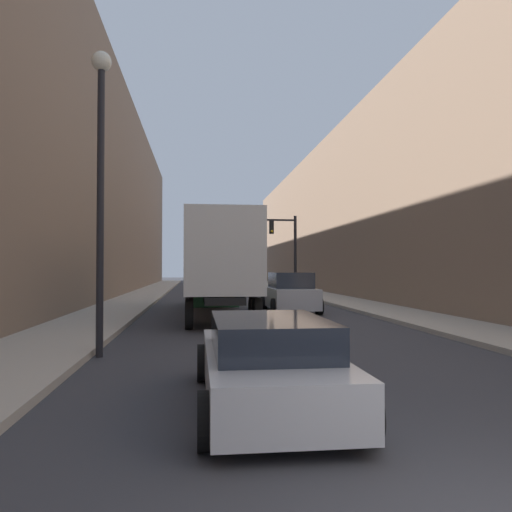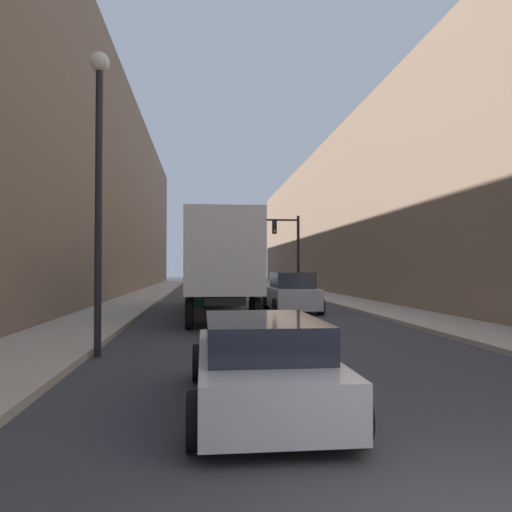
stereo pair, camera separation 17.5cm
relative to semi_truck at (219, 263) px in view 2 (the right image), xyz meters
name	(u,v)px [view 2 (the right image)]	position (x,y,z in m)	size (l,w,h in m)	color
sidewalk_right	(324,296)	(7.43, 11.45, -2.09)	(2.73, 80.00, 0.15)	#B2A899
sidewalk_left	(143,297)	(-4.49, 11.45, -2.09)	(2.73, 80.00, 0.15)	#B2A899
building_right	(387,209)	(11.79, 11.45, 3.78)	(6.00, 80.00, 11.89)	#846B56
building_left	(74,181)	(-8.86, 11.45, 5.32)	(6.00, 80.00, 14.95)	#846B56
semi_truck	(219,263)	(0.00, 0.00, 0.00)	(2.49, 12.81, 3.86)	silver
sedan_car	(261,363)	(0.15, -14.16, -1.55)	(1.98, 4.58, 1.27)	#B7B7BC
suv_car	(291,293)	(3.28, 0.79, -1.34)	(2.14, 4.53, 1.76)	#B7B7BC
traffic_signal_gantry	(271,238)	(3.98, 12.75, 1.86)	(6.76, 0.35, 5.57)	black
street_lamp	(99,160)	(-2.98, -9.88, 2.19)	(0.44, 0.44, 6.78)	black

